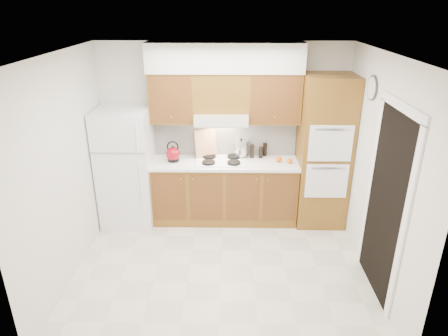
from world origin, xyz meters
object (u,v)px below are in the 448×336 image
oven_cabinet (323,152)px  stock_pot (241,148)px  fridge (127,167)px  kettle (173,154)px

oven_cabinet → stock_pot: 1.20m
oven_cabinet → fridge: bearing=-179.3°
kettle → fridge: bearing=-174.4°
fridge → oven_cabinet: 2.86m
fridge → kettle: fridge is taller
kettle → stock_pot: stock_pot is taller
oven_cabinet → stock_pot: size_ratio=9.87×
fridge → oven_cabinet: bearing=0.7°
oven_cabinet → kettle: 2.16m
fridge → oven_cabinet: oven_cabinet is taller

